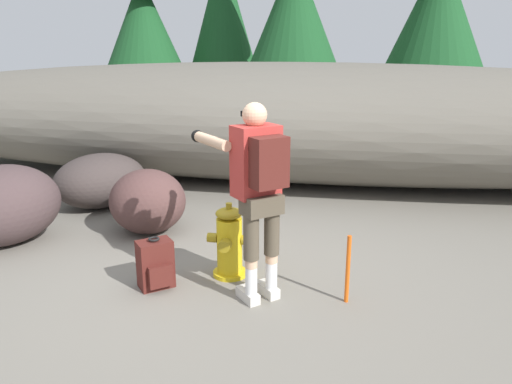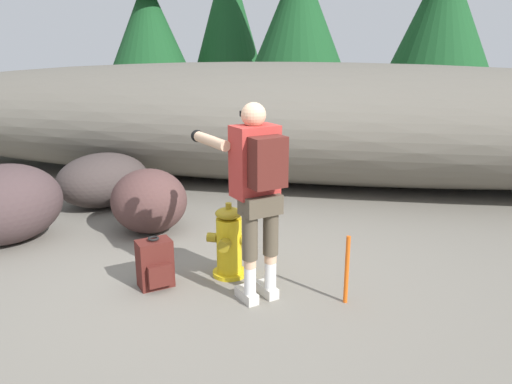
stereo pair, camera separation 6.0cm
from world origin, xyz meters
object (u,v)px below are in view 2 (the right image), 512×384
utility_worker (255,179)px  boulder_small (149,201)px  boulder_large (5,204)px  survey_stake (347,270)px  fire_hydrant (229,243)px  boulder_mid (103,180)px  spare_backpack (155,264)px

utility_worker → boulder_small: utility_worker is taller
boulder_large → survey_stake: 3.78m
fire_hydrant → boulder_mid: 2.85m
utility_worker → boulder_mid: utility_worker is taller
utility_worker → fire_hydrant: bearing=0.3°
spare_backpack → utility_worker: bearing=49.4°
spare_backpack → boulder_large: size_ratio=0.38×
boulder_large → boulder_mid: 1.49m
utility_worker → spare_backpack: size_ratio=3.56×
boulder_mid → survey_stake: (3.35, -2.06, -0.06)m
spare_backpack → fire_hydrant: bearing=80.8°
boulder_large → boulder_mid: size_ratio=0.98×
utility_worker → boulder_small: bearing=7.4°
survey_stake → boulder_large: bearing=170.7°
fire_hydrant → boulder_large: boulder_large is taller
spare_backpack → boulder_small: size_ratio=0.51×
fire_hydrant → boulder_small: size_ratio=0.79×
utility_worker → spare_backpack: (-0.92, -0.00, -0.84)m
fire_hydrant → survey_stake: fire_hydrant is taller
boulder_large → fire_hydrant: bearing=-6.7°
utility_worker → survey_stake: utility_worker is taller
fire_hydrant → utility_worker: 0.88m
boulder_mid → survey_stake: boulder_mid is taller
fire_hydrant → survey_stake: bearing=-15.4°
spare_backpack → survey_stake: (1.69, 0.06, 0.08)m
utility_worker → boulder_large: 3.09m
fire_hydrant → boulder_large: 2.64m
boulder_small → fire_hydrant: bearing=-38.0°
spare_backpack → boulder_mid: 2.69m
boulder_large → survey_stake: boulder_large is taller
boulder_mid → boulder_small: bearing=-37.9°
boulder_large → survey_stake: bearing=-9.3°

